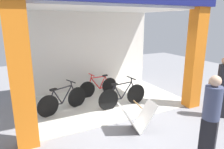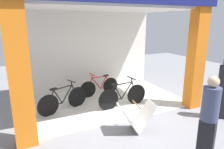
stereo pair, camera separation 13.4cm
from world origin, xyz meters
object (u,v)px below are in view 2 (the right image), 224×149
sandwich_board_sign (136,117)px  pedestrian_1 (223,87)px  bicycle_inside_0 (63,100)px  bicycle_inside_2 (100,87)px  pedestrian_0 (209,120)px  bicycle_inside_1 (123,96)px

sandwich_board_sign → pedestrian_1: pedestrian_1 is taller
bicycle_inside_0 → pedestrian_1: size_ratio=0.91×
pedestrian_1 → bicycle_inside_0: bearing=149.4°
bicycle_inside_2 → pedestrian_0: size_ratio=0.88×
bicycle_inside_0 → bicycle_inside_1: bearing=-15.3°
pedestrian_0 → bicycle_inside_0: bearing=119.3°
bicycle_inside_1 → pedestrian_1: 2.86m
bicycle_inside_2 → pedestrian_1: 3.99m
bicycle_inside_1 → pedestrian_1: (2.14, -1.83, 0.53)m
bicycle_inside_0 → bicycle_inside_1: (1.77, -0.49, 0.01)m
bicycle_inside_0 → pedestrian_0: (1.96, -3.49, 0.53)m
bicycle_inside_2 → pedestrian_0: pedestrian_0 is taller
sandwich_board_sign → pedestrian_0: pedestrian_0 is taller
bicycle_inside_1 → sandwich_board_sign: 1.49m
bicycle_inside_1 → sandwich_board_sign: (-0.40, -1.43, -0.01)m
bicycle_inside_1 → bicycle_inside_2: bearing=101.6°
bicycle_inside_0 → bicycle_inside_1: 1.84m
bicycle_inside_0 → sandwich_board_sign: bicycle_inside_0 is taller
bicycle_inside_2 → pedestrian_0: bearing=-84.0°
bicycle_inside_2 → pedestrian_1: (2.41, -3.13, 0.56)m
bicycle_inside_0 → pedestrian_1: (3.91, -2.31, 0.54)m
sandwich_board_sign → pedestrian_1: 2.62m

